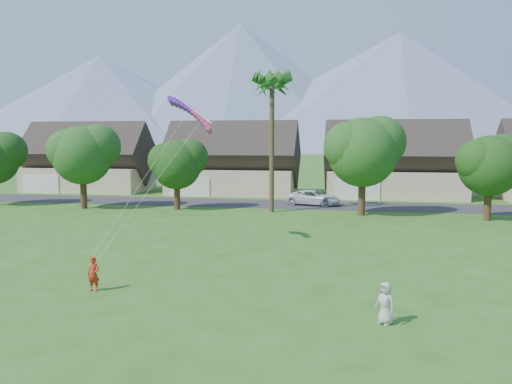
% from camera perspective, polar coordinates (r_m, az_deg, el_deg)
% --- Properties ---
extents(ground, '(500.00, 500.00, 0.00)m').
position_cam_1_polar(ground, '(17.92, -6.09, -15.60)').
color(ground, '#2D6019').
rests_on(ground, ground).
extents(street, '(90.00, 7.00, 0.01)m').
position_cam_1_polar(street, '(50.61, 4.98, -1.44)').
color(street, '#2D2D30').
rests_on(street, ground).
extents(kite_flyer, '(0.56, 0.37, 1.52)m').
position_cam_1_polar(kite_flyer, '(23.09, -18.07, -8.91)').
color(kite_flyer, red).
rests_on(kite_flyer, ground).
extents(watcher, '(0.89, 0.85, 1.54)m').
position_cam_1_polar(watcher, '(18.83, 14.55, -12.20)').
color(watcher, '#B3B3AE').
rests_on(watcher, ground).
extents(parked_car, '(5.79, 3.59, 1.50)m').
position_cam_1_polar(parked_car, '(50.40, 6.59, -0.64)').
color(parked_car, white).
rests_on(parked_car, ground).
extents(mountain_ridge, '(540.00, 240.00, 70.00)m').
position_cam_1_polar(mountain_ridge, '(276.91, 11.87, 10.60)').
color(mountain_ridge, slate).
rests_on(mountain_ridge, ground).
extents(houses_row, '(72.75, 8.19, 8.86)m').
position_cam_1_polar(houses_row, '(59.18, 6.34, 2.97)').
color(houses_row, beige).
rests_on(houses_row, ground).
extents(tree_row, '(62.27, 6.67, 8.45)m').
position_cam_1_polar(tree_row, '(44.30, 2.80, 3.84)').
color(tree_row, '#47301C').
rests_on(tree_row, ground).
extents(fan_palm, '(3.00, 3.00, 13.80)m').
position_cam_1_polar(fan_palm, '(45.26, 1.84, 12.66)').
color(fan_palm, '#4C3D26').
rests_on(fan_palm, ground).
extents(parafoil_kite, '(3.24, 1.10, 0.50)m').
position_cam_1_polar(parafoil_kite, '(30.55, -7.23, 9.08)').
color(parafoil_kite, '#6219BF').
rests_on(parafoil_kite, ground).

